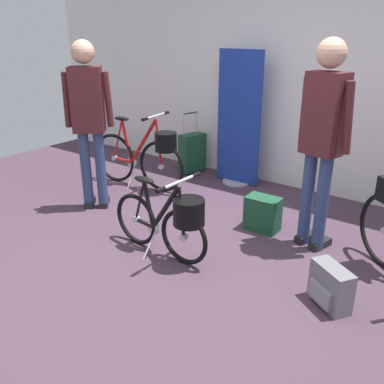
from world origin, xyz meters
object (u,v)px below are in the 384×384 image
Objects in this scene: rolling_suitcase at (192,152)px; visitor_near_wall at (322,133)px; floor_banner_stand at (238,126)px; folding_bike_foreground at (170,219)px; display_bike_left at (145,154)px; handbag_on_floor at (263,214)px; backpack_on_floor at (330,287)px; visitor_browsing at (89,115)px.

visitor_near_wall is at bearing -26.38° from rolling_suitcase.
floor_banner_stand is 2.08m from folding_bike_foreground.
rolling_suitcase is (-2.14, 1.06, -0.78)m from visitor_near_wall.
display_bike_left reaches higher than handbag_on_floor.
handbag_on_floor is at bearing 175.82° from visitor_near_wall.
folding_bike_foreground is at bearing -112.14° from handbag_on_floor.
floor_banner_stand is 0.85m from rolling_suitcase.
visitor_near_wall is 2.51m from rolling_suitcase.
rolling_suitcase is at bearing 147.82° from handbag_on_floor.
backpack_on_floor is 1.26m from handbag_on_floor.
floor_banner_stand is 0.93× the size of visitor_browsing.
folding_bike_foreground is at bearing -173.38° from backpack_on_floor.
folding_bike_foreground is at bearing -14.96° from visitor_browsing.
visitor_near_wall is at bearing 13.95° from visitor_browsing.
visitor_browsing is 2.06m from handbag_on_floor.
visitor_near_wall is at bearing 120.06° from backpack_on_floor.
backpack_on_floor is 1.04× the size of handbag_on_floor.
visitor_browsing is at bearing 175.61° from backpack_on_floor.
backpack_on_floor is (0.45, -0.77, -0.91)m from visitor_near_wall.
backpack_on_floor is at bearing -59.94° from visitor_near_wall.
rolling_suitcase is (-1.23, 1.99, -0.09)m from folding_bike_foreground.
floor_banner_stand is 2.68m from backpack_on_floor.
visitor_browsing is (-0.86, -1.62, 0.29)m from floor_banner_stand.
visitor_near_wall is (2.24, -0.22, 0.63)m from display_bike_left.
floor_banner_stand is 2.00× the size of rolling_suitcase.
rolling_suitcase is at bearing 153.62° from visitor_near_wall.
rolling_suitcase reaches higher than folding_bike_foreground.
display_bike_left is (-1.34, 1.15, 0.07)m from folding_bike_foreground.
display_bike_left is 0.99m from visitor_browsing.
folding_bike_foreground is 1.38m from backpack_on_floor.
floor_banner_stand is at bearing 104.44° from folding_bike_foreground.
handbag_on_floor is at bearing 139.78° from backpack_on_floor.
handbag_on_floor is at bearing -5.98° from display_bike_left.
rolling_suitcase is at bearing 144.64° from backpack_on_floor.
rolling_suitcase is 3.17m from backpack_on_floor.
visitor_near_wall is 1.03m from handbag_on_floor.
visitor_near_wall is at bearing -4.18° from handbag_on_floor.
visitor_near_wall is at bearing 45.80° from folding_bike_foreground.
folding_bike_foreground is 3.08× the size of handbag_on_floor.
display_bike_left is 1.76m from handbag_on_floor.
floor_banner_stand reaches higher than handbag_on_floor.
display_bike_left is at bearing 139.25° from folding_bike_foreground.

